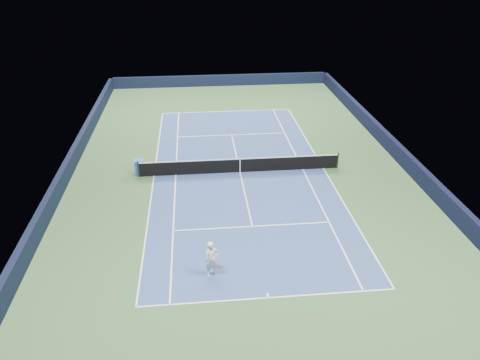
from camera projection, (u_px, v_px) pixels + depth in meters
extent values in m
plane|color=#31542D|center=(240.00, 172.00, 30.11)|extent=(40.00, 40.00, 0.00)
cube|color=black|center=(220.00, 80.00, 47.35)|extent=(22.00, 0.35, 1.10)
cube|color=black|center=(403.00, 157.00, 30.82)|extent=(0.35, 40.00, 1.10)
cube|color=black|center=(66.00, 172.00, 28.89)|extent=(0.35, 40.00, 1.10)
cube|color=navy|center=(240.00, 172.00, 30.11)|extent=(10.97, 23.77, 0.01)
cube|color=white|center=(226.00, 111.00, 40.59)|extent=(10.97, 0.08, 0.00)
cube|color=white|center=(268.00, 298.00, 19.62)|extent=(10.97, 0.08, 0.00)
cube|color=white|center=(323.00, 168.00, 30.59)|extent=(0.08, 23.77, 0.00)
cube|color=white|center=(154.00, 176.00, 29.62)|extent=(0.08, 23.77, 0.00)
cube|color=white|center=(303.00, 169.00, 30.47)|extent=(0.08, 23.77, 0.00)
cube|color=white|center=(176.00, 175.00, 29.74)|extent=(0.08, 23.77, 0.00)
cube|color=white|center=(232.00, 135.00, 35.75)|extent=(8.23, 0.08, 0.00)
cube|color=white|center=(252.00, 226.00, 24.46)|extent=(8.23, 0.08, 0.00)
cube|color=white|center=(240.00, 172.00, 30.10)|extent=(0.08, 12.80, 0.00)
cube|color=white|center=(226.00, 112.00, 40.46)|extent=(0.08, 0.30, 0.00)
cube|color=white|center=(268.00, 295.00, 19.75)|extent=(0.08, 0.30, 0.00)
cylinder|color=black|center=(139.00, 169.00, 29.29)|extent=(0.10, 0.10, 1.07)
cylinder|color=black|center=(338.00, 160.00, 30.43)|extent=(0.10, 0.10, 1.07)
cube|color=black|center=(240.00, 166.00, 29.90)|extent=(12.80, 0.03, 0.91)
cube|color=white|center=(240.00, 159.00, 29.67)|extent=(12.80, 0.04, 0.06)
cube|color=white|center=(240.00, 166.00, 29.90)|extent=(0.05, 0.04, 0.91)
cube|color=blue|center=(139.00, 167.00, 29.66)|extent=(0.67, 0.62, 0.98)
cube|color=white|center=(144.00, 167.00, 29.70)|extent=(0.09, 0.43, 0.43)
imported|color=white|center=(212.00, 259.00, 20.56)|extent=(0.73, 0.60, 1.73)
cylinder|color=pink|center=(219.00, 263.00, 20.62)|extent=(0.03, 0.03, 0.29)
cylinder|color=black|center=(219.00, 267.00, 20.73)|extent=(0.29, 0.02, 0.29)
cylinder|color=pink|center=(219.00, 267.00, 20.73)|extent=(0.31, 0.03, 0.31)
sphere|color=#A4BF28|center=(212.00, 231.00, 21.08)|extent=(0.07, 0.07, 0.07)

